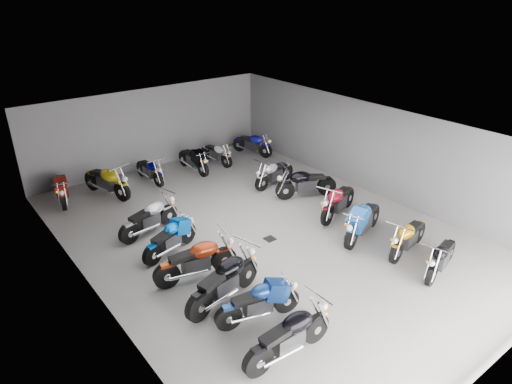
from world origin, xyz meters
The scene contains 24 objects.
ground centered at (0.00, 0.00, 0.00)m, with size 14.00×14.00×0.00m, color #9A9792.
wall_back centered at (0.00, 7.00, 1.60)m, with size 10.00×0.10×3.20m, color slate.
wall_left centered at (-5.00, 0.00, 1.60)m, with size 0.10×14.00×3.20m, color slate.
wall_right centered at (5.00, 0.00, 1.60)m, with size 0.10×14.00×3.20m, color slate.
ceiling centered at (0.00, 0.00, 3.22)m, with size 10.00×14.00×0.04m, color black.
drain_grate centered at (0.00, -0.50, 0.01)m, with size 0.32×0.32×0.01m, color black.
motorcycle_left_a centered at (-2.65, -4.32, 0.53)m, with size 2.19×0.43×0.96m.
motorcycle_left_b centered at (-2.44, -3.08, 0.49)m, with size 2.02×0.63×0.90m.
motorcycle_left_c centered at (-2.68, -2.05, 0.57)m, with size 2.33×0.71×1.04m.
motorcycle_left_d centered at (-2.71, -0.86, 0.54)m, with size 2.23×0.58×0.98m.
motorcycle_left_e centered at (-2.66, 0.62, 0.48)m, with size 1.94×0.74×0.88m.
motorcycle_left_f centered at (-2.61, 2.01, 0.51)m, with size 2.11×0.64×0.94m.
motorcycle_right_a centered at (2.41, -4.55, 0.47)m, with size 1.94×0.61×0.87m.
motorcycle_right_b centered at (2.58, -3.42, 0.50)m, with size 2.06×0.57×0.91m.
motorcycle_right_c centered at (2.22, -2.09, 0.56)m, with size 2.26×0.84×1.02m.
motorcycle_right_d centered at (2.67, -0.70, 0.53)m, with size 2.16×0.82×0.98m.
motorcycle_right_e centered at (2.81, 0.96, 0.53)m, with size 2.09×1.03×0.98m.
motorcycle_right_f centered at (2.62, 2.44, 0.49)m, with size 2.03×0.54×0.90m.
motorcycle_back_a centered at (-4.01, 5.85, 0.51)m, with size 0.71×2.07×0.93m.
motorcycle_back_b centered at (-2.61, 5.37, 0.56)m, with size 0.83×2.26×1.02m.
motorcycle_back_c centered at (-0.87, 5.58, 0.47)m, with size 0.39×1.95×0.86m.
motorcycle_back_d centered at (0.97, 5.45, 0.50)m, with size 0.40×2.09×0.92m.
motorcycle_back_e centered at (2.15, 5.59, 0.46)m, with size 0.43×1.90×0.84m.
motorcycle_back_f centered at (4.01, 5.55, 0.49)m, with size 0.73×1.99×0.90m.
Camera 1 is at (-7.50, -9.45, 6.99)m, focal length 32.00 mm.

